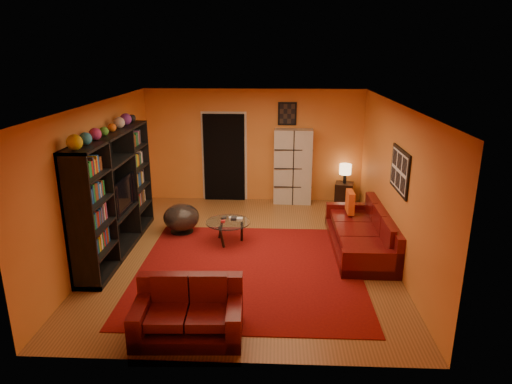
{
  "coord_description": "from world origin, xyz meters",
  "views": [
    {
      "loc": [
        0.52,
        -7.39,
        3.44
      ],
      "look_at": [
        0.17,
        0.1,
        1.09
      ],
      "focal_mm": 32.0,
      "sensor_mm": 36.0,
      "label": 1
    }
  ],
  "objects_px": {
    "entertainment_unit": "(114,194)",
    "tv": "(119,195)",
    "table_lamp": "(345,170)",
    "coffee_table": "(228,224)",
    "loveseat": "(189,312)",
    "bowl_chair": "(181,218)",
    "side_table": "(344,193)",
    "storage_cabinet": "(293,167)",
    "sofa": "(366,233)"
  },
  "relations": [
    {
      "from": "entertainment_unit",
      "to": "tv",
      "type": "height_order",
      "value": "entertainment_unit"
    },
    {
      "from": "entertainment_unit",
      "to": "table_lamp",
      "type": "distance_m",
      "value": 5.17
    },
    {
      "from": "tv",
      "to": "coffee_table",
      "type": "distance_m",
      "value": 2.0
    },
    {
      "from": "tv",
      "to": "loveseat",
      "type": "bearing_deg",
      "value": -146.27
    },
    {
      "from": "loveseat",
      "to": "coffee_table",
      "type": "xyz_separation_m",
      "value": [
        0.2,
        2.82,
        0.08
      ]
    },
    {
      "from": "coffee_table",
      "to": "bowl_chair",
      "type": "height_order",
      "value": "bowl_chair"
    },
    {
      "from": "coffee_table",
      "to": "entertainment_unit",
      "type": "bearing_deg",
      "value": -168.31
    },
    {
      "from": "tv",
      "to": "entertainment_unit",
      "type": "bearing_deg",
      "value": 146.96
    },
    {
      "from": "tv",
      "to": "side_table",
      "type": "height_order",
      "value": "tv"
    },
    {
      "from": "storage_cabinet",
      "to": "entertainment_unit",
      "type": "bearing_deg",
      "value": -135.7
    },
    {
      "from": "sofa",
      "to": "loveseat",
      "type": "relative_size",
      "value": 1.78
    },
    {
      "from": "coffee_table",
      "to": "side_table",
      "type": "xyz_separation_m",
      "value": [
        2.45,
        2.35,
        -0.12
      ]
    },
    {
      "from": "entertainment_unit",
      "to": "tv",
      "type": "distance_m",
      "value": 0.1
    },
    {
      "from": "side_table",
      "to": "table_lamp",
      "type": "relative_size",
      "value": 1.12
    },
    {
      "from": "tv",
      "to": "coffee_table",
      "type": "xyz_separation_m",
      "value": [
        1.87,
        0.32,
        -0.64
      ]
    },
    {
      "from": "sofa",
      "to": "side_table",
      "type": "bearing_deg",
      "value": 90.89
    },
    {
      "from": "bowl_chair",
      "to": "side_table",
      "type": "xyz_separation_m",
      "value": [
        3.41,
        1.89,
        -0.06
      ]
    },
    {
      "from": "side_table",
      "to": "table_lamp",
      "type": "distance_m",
      "value": 0.56
    },
    {
      "from": "storage_cabinet",
      "to": "side_table",
      "type": "height_order",
      "value": "storage_cabinet"
    },
    {
      "from": "loveseat",
      "to": "tv",
      "type": "bearing_deg",
      "value": 31.25
    },
    {
      "from": "bowl_chair",
      "to": "storage_cabinet",
      "type": "bearing_deg",
      "value": 41.18
    },
    {
      "from": "entertainment_unit",
      "to": "coffee_table",
      "type": "distance_m",
      "value": 2.08
    },
    {
      "from": "storage_cabinet",
      "to": "bowl_chair",
      "type": "height_order",
      "value": "storage_cabinet"
    },
    {
      "from": "tv",
      "to": "table_lamp",
      "type": "xyz_separation_m",
      "value": [
        4.32,
        2.67,
        -0.2
      ]
    },
    {
      "from": "storage_cabinet",
      "to": "side_table",
      "type": "bearing_deg",
      "value": 0.51
    },
    {
      "from": "entertainment_unit",
      "to": "table_lamp",
      "type": "xyz_separation_m",
      "value": [
        4.37,
        2.75,
        -0.24
      ]
    },
    {
      "from": "tv",
      "to": "sofa",
      "type": "height_order",
      "value": "tv"
    },
    {
      "from": "entertainment_unit",
      "to": "bowl_chair",
      "type": "bearing_deg",
      "value": 41.85
    },
    {
      "from": "table_lamp",
      "to": "side_table",
      "type": "bearing_deg",
      "value": 0.0
    },
    {
      "from": "tv",
      "to": "sofa",
      "type": "relative_size",
      "value": 0.41
    },
    {
      "from": "loveseat",
      "to": "table_lamp",
      "type": "bearing_deg",
      "value": -29.6
    },
    {
      "from": "coffee_table",
      "to": "table_lamp",
      "type": "height_order",
      "value": "table_lamp"
    },
    {
      "from": "entertainment_unit",
      "to": "storage_cabinet",
      "type": "height_order",
      "value": "entertainment_unit"
    },
    {
      "from": "bowl_chair",
      "to": "entertainment_unit",
      "type": "bearing_deg",
      "value": -138.15
    },
    {
      "from": "tv",
      "to": "side_table",
      "type": "distance_m",
      "value": 5.13
    },
    {
      "from": "loveseat",
      "to": "bowl_chair",
      "type": "xyz_separation_m",
      "value": [
        -0.76,
        3.28,
        0.02
      ]
    },
    {
      "from": "sofa",
      "to": "coffee_table",
      "type": "bearing_deg",
      "value": 176.77
    },
    {
      "from": "bowl_chair",
      "to": "table_lamp",
      "type": "xyz_separation_m",
      "value": [
        3.41,
        1.89,
        0.51
      ]
    },
    {
      "from": "coffee_table",
      "to": "side_table",
      "type": "height_order",
      "value": "side_table"
    },
    {
      "from": "table_lamp",
      "to": "tv",
      "type": "bearing_deg",
      "value": -148.24
    },
    {
      "from": "entertainment_unit",
      "to": "sofa",
      "type": "distance_m",
      "value": 4.49
    },
    {
      "from": "entertainment_unit",
      "to": "sofa",
      "type": "relative_size",
      "value": 1.22
    },
    {
      "from": "coffee_table",
      "to": "sofa",
      "type": "bearing_deg",
      "value": -2.96
    },
    {
      "from": "tv",
      "to": "side_table",
      "type": "relative_size",
      "value": 2.03
    },
    {
      "from": "side_table",
      "to": "coffee_table",
      "type": "bearing_deg",
      "value": -136.13
    },
    {
      "from": "loveseat",
      "to": "bowl_chair",
      "type": "relative_size",
      "value": 1.97
    },
    {
      "from": "bowl_chair",
      "to": "tv",
      "type": "bearing_deg",
      "value": -139.3
    },
    {
      "from": "tv",
      "to": "storage_cabinet",
      "type": "xyz_separation_m",
      "value": [
        3.13,
        2.72,
        -0.15
      ]
    },
    {
      "from": "sofa",
      "to": "table_lamp",
      "type": "xyz_separation_m",
      "value": [
        -0.05,
        2.48,
        0.53
      ]
    },
    {
      "from": "entertainment_unit",
      "to": "coffee_table",
      "type": "bearing_deg",
      "value": 11.69
    }
  ]
}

